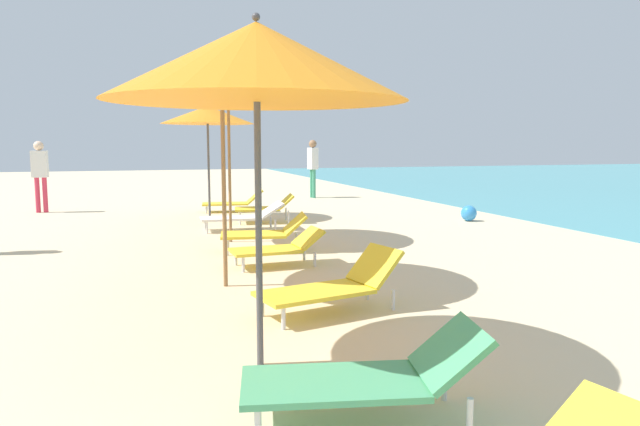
{
  "coord_description": "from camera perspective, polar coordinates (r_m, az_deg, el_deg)",
  "views": [
    {
      "loc": [
        -1.91,
        2.09,
        1.67
      ],
      "look_at": [
        0.03,
        8.3,
        0.89
      ],
      "focal_mm": 32.36,
      "sensor_mm": 36.0,
      "label": 1
    }
  ],
  "objects": [
    {
      "name": "lounger_fifth_shoreside",
      "position": [
        11.26,
        -7.62,
        -0.28
      ],
      "size": [
        1.6,
        0.68,
        0.54
      ],
      "rotation": [
        0.0,
        0.0,
        3.1
      ],
      "color": "white",
      "rests_on": "ground"
    },
    {
      "name": "umbrella_farthest",
      "position": [
        13.02,
        -11.07,
        9.48
      ],
      "size": [
        2.04,
        2.04,
        2.55
      ],
      "color": "#4C4C51",
      "rests_on": "ground"
    },
    {
      "name": "lounger_third_shoreside",
      "position": [
        5.76,
        1.28,
        -7.1
      ],
      "size": [
        1.53,
        0.86,
        0.61
      ],
      "rotation": [
        0.0,
        0.0,
        3.36
      ],
      "color": "yellow",
      "rests_on": "ground"
    },
    {
      "name": "lounger_third_inland",
      "position": [
        3.61,
        4.72,
        -15.68
      ],
      "size": [
        1.54,
        0.85,
        0.58
      ],
      "rotation": [
        0.0,
        0.0,
        2.94
      ],
      "color": "#4CA572",
      "rests_on": "ground"
    },
    {
      "name": "lounger_farthest_shoreside",
      "position": [
        14.38,
        -8.48,
        1.12
      ],
      "size": [
        1.55,
        0.77,
        0.55
      ],
      "rotation": [
        0.0,
        0.0,
        3.01
      ],
      "color": "yellow",
      "rests_on": "ground"
    },
    {
      "name": "lounger_fourth_shoreside",
      "position": [
        7.94,
        -4.16,
        -3.39
      ],
      "size": [
        1.27,
        0.62,
        0.5
      ],
      "rotation": [
        0.0,
        0.0,
        3.19
      ],
      "color": "yellow",
      "rests_on": "ground"
    },
    {
      "name": "lounger_fifth_inland",
      "position": [
        9.03,
        -5.39,
        -1.86
      ],
      "size": [
        1.41,
        0.87,
        0.59
      ],
      "rotation": [
        0.0,
        0.0,
        2.98
      ],
      "color": "yellow",
      "rests_on": "ground"
    },
    {
      "name": "umbrella_fourth",
      "position": [
        6.79,
        -9.7,
        13.18
      ],
      "size": [
        2.33,
        2.33,
        2.7
      ],
      "color": "olive",
      "rests_on": "ground"
    },
    {
      "name": "lounger_farthest_inland",
      "position": [
        12.29,
        -5.41,
        0.59
      ],
      "size": [
        1.32,
        0.83,
        0.6
      ],
      "rotation": [
        0.0,
        0.0,
        3.0
      ],
      "color": "yellow",
      "rests_on": "ground"
    },
    {
      "name": "person_walking_near",
      "position": [
        17.87,
        -0.72,
        5.03
      ],
      "size": [
        0.27,
        0.39,
        1.79
      ],
      "rotation": [
        0.0,
        0.0,
        0.14
      ],
      "color": "#3F9972",
      "rests_on": "ground"
    },
    {
      "name": "umbrella_third",
      "position": [
        4.28,
        -6.3,
        14.6
      ],
      "size": [
        2.18,
        2.18,
        2.59
      ],
      "color": "#4C4C51",
      "rests_on": "ground"
    },
    {
      "name": "beach_ball",
      "position": [
        12.91,
        14.49,
        -0.02
      ],
      "size": [
        0.34,
        0.34,
        0.34
      ],
      "primitive_type": "sphere",
      "color": "#338CD8",
      "rests_on": "ground"
    },
    {
      "name": "umbrella_fifth",
      "position": [
        9.92,
        -9.1,
        12.51
      ],
      "size": [
        2.48,
        2.48,
        3.05
      ],
      "color": "olive",
      "rests_on": "ground"
    },
    {
      "name": "person_walking_mid",
      "position": [
        15.56,
        -25.96,
        3.93
      ],
      "size": [
        0.38,
        0.25,
        1.74
      ],
      "rotation": [
        0.0,
        0.0,
        4.63
      ],
      "color": "#D8334C",
      "rests_on": "ground"
    }
  ]
}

